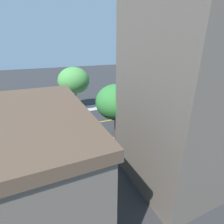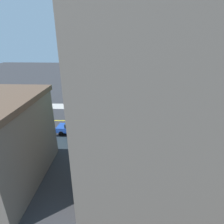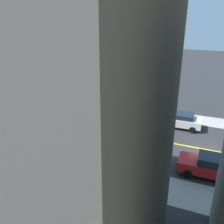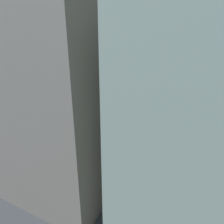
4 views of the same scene
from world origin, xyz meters
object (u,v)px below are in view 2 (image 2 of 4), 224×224
object	(u,v)px
white_sedan_right_curb	(155,109)
white_pickup_truck	(15,106)
red_sedan_left_curb	(190,130)
green_sedan_left_curb	(138,129)
parking_meter	(157,135)
pedestrian_teal_shirt	(189,103)
street_tree_left_near	(101,105)
traffic_light_mast	(185,90)
street_lamp	(75,117)
pedestrian_blue_shirt	(29,139)
street_tree_right_corner	(102,79)
blue_sedan_left_curb	(73,128)
small_dog	(23,142)
fire_hydrant	(200,140)
maroon_sedan_left_curb	(15,127)

from	to	relation	value
white_sedan_right_curb	white_pickup_truck	size ratio (longest dim) A/B	0.80
red_sedan_left_curb	green_sedan_left_curb	size ratio (longest dim) A/B	1.02
parking_meter	pedestrian_teal_shirt	size ratio (longest dim) A/B	0.74
street_tree_left_near	traffic_light_mast	distance (m)	18.55
street_lamp	white_sedan_right_curb	distance (m)	15.39
traffic_light_mast	red_sedan_left_curb	bearing A→B (deg)	-10.74
parking_meter	pedestrian_teal_shirt	distance (m)	15.01
pedestrian_blue_shirt	street_tree_right_corner	bearing A→B (deg)	27.47
parking_meter	pedestrian_teal_shirt	world-z (taller)	pedestrian_teal_shirt
street_lamp	blue_sedan_left_curb	size ratio (longest dim) A/B	1.19
blue_sedan_left_curb	pedestrian_teal_shirt	size ratio (longest dim) A/B	2.50
parking_meter	white_sedan_right_curb	world-z (taller)	white_sedan_right_curb
small_dog	blue_sedan_left_curb	bearing A→B (deg)	7.10
street_tree_left_near	white_sedan_right_curb	xyz separation A→B (m)	(11.38, -8.18, -4.79)
blue_sedan_left_curb	red_sedan_left_curb	bearing A→B (deg)	-177.28
white_sedan_right_curb	parking_meter	bearing A→B (deg)	81.61
parking_meter	traffic_light_mast	xyz separation A→B (m)	(10.77, -6.45, 3.08)
fire_hydrant	traffic_light_mast	distance (m)	11.58
red_sedan_left_curb	maroon_sedan_left_curb	world-z (taller)	maroon_sedan_left_curb
traffic_light_mast	street_tree_left_near	bearing A→B (deg)	-46.44
maroon_sedan_left_curb	green_sedan_left_curb	bearing A→B (deg)	-177.02
maroon_sedan_left_curb	white_sedan_right_curb	bearing A→B (deg)	-156.78
fire_hydrant	pedestrian_blue_shirt	world-z (taller)	pedestrian_blue_shirt
traffic_light_mast	street_lamp	distance (m)	20.19
street_tree_right_corner	blue_sedan_left_curb	bearing A→B (deg)	163.90
street_tree_left_near	fire_hydrant	xyz separation A→B (m)	(1.77, -12.33, -5.22)
white_sedan_right_curb	small_dog	bearing A→B (deg)	30.84
street_tree_right_corner	pedestrian_teal_shirt	distance (m)	17.00
traffic_light_mast	white_sedan_right_curb	world-z (taller)	traffic_light_mast
street_tree_right_corner	traffic_light_mast	xyz separation A→B (m)	(-1.76, -14.61, -1.33)
street_tree_right_corner	blue_sedan_left_curb	world-z (taller)	street_tree_right_corner
street_tree_left_near	pedestrian_blue_shirt	xyz separation A→B (m)	(0.02, 8.95, -4.62)
blue_sedan_left_curb	pedestrian_teal_shirt	bearing A→B (deg)	-148.54
green_sedan_left_curb	small_dog	distance (m)	14.85
fire_hydrant	white_sedan_right_curb	xyz separation A→B (m)	(9.61, 4.15, 0.44)
white_pickup_truck	pedestrian_teal_shirt	size ratio (longest dim) A/B	3.17
small_dog	pedestrian_blue_shirt	bearing A→B (deg)	-38.01
street_lamp	red_sedan_left_curb	distance (m)	15.52
fire_hydrant	maroon_sedan_left_curb	bearing A→B (deg)	86.03
street_tree_left_near	pedestrian_blue_shirt	distance (m)	10.08
white_sedan_right_curb	white_pickup_truck	distance (m)	25.23
fire_hydrant	small_dog	xyz separation A→B (m)	(-1.53, 22.20, -0.02)
street_tree_right_corner	green_sedan_left_curb	bearing A→B (deg)	-151.82
green_sedan_left_curb	street_tree_left_near	bearing A→B (deg)	38.31
parking_meter	fire_hydrant	bearing A→B (deg)	-92.07
white_pickup_truck	green_sedan_left_curb	bearing A→B (deg)	162.12
street_tree_right_corner	blue_sedan_left_curb	xyz separation A→B (m)	(-10.84, 3.13, -4.47)
street_tree_right_corner	red_sedan_left_curb	bearing A→B (deg)	-129.85
street_tree_right_corner	white_pickup_truck	bearing A→B (deg)	100.58
maroon_sedan_left_curb	white_pickup_truck	distance (m)	9.20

